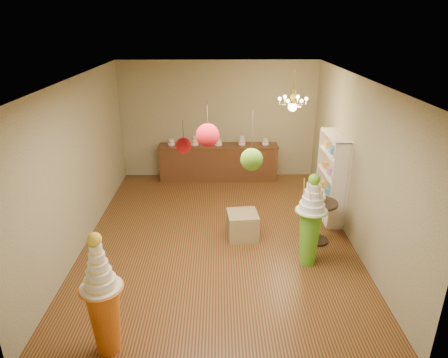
{
  "coord_description": "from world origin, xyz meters",
  "views": [
    {
      "loc": [
        0.02,
        -6.8,
        3.94
      ],
      "look_at": [
        0.11,
        0.0,
        1.19
      ],
      "focal_mm": 32.0,
      "sensor_mm": 36.0,
      "label": 1
    }
  ],
  "objects_px": {
    "pedestal_orange": "(104,308)",
    "round_table": "(319,216)",
    "pedestal_green": "(310,226)",
    "sideboard": "(219,161)"
  },
  "relations": [
    {
      "from": "pedestal_orange",
      "to": "round_table",
      "type": "distance_m",
      "value": 4.18
    },
    {
      "from": "pedestal_green",
      "to": "sideboard",
      "type": "bearing_deg",
      "value": 111.33
    },
    {
      "from": "pedestal_green",
      "to": "pedestal_orange",
      "type": "height_order",
      "value": "pedestal_orange"
    },
    {
      "from": "pedestal_orange",
      "to": "sideboard",
      "type": "height_order",
      "value": "pedestal_orange"
    },
    {
      "from": "pedestal_green",
      "to": "pedestal_orange",
      "type": "relative_size",
      "value": 0.98
    },
    {
      "from": "pedestal_green",
      "to": "round_table",
      "type": "bearing_deg",
      "value": 65.23
    },
    {
      "from": "sideboard",
      "to": "round_table",
      "type": "relative_size",
      "value": 3.69
    },
    {
      "from": "sideboard",
      "to": "pedestal_orange",
      "type": "bearing_deg",
      "value": -103.55
    },
    {
      "from": "pedestal_green",
      "to": "round_table",
      "type": "xyz_separation_m",
      "value": [
        0.33,
        0.71,
        -0.18
      ]
    },
    {
      "from": "sideboard",
      "to": "round_table",
      "type": "xyz_separation_m",
      "value": [
        1.86,
        -3.21,
        0.05
      ]
    }
  ]
}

